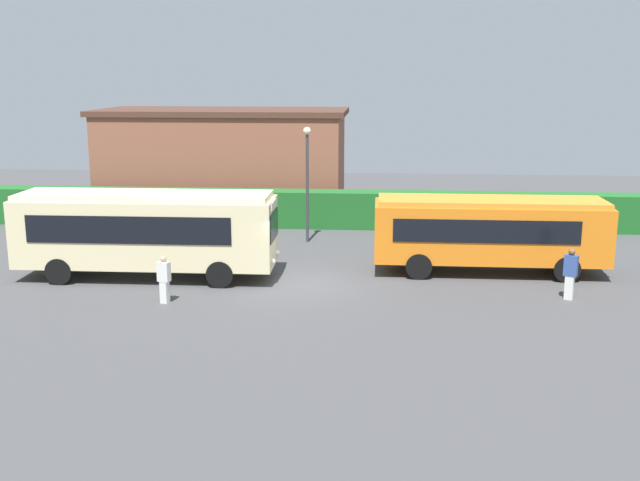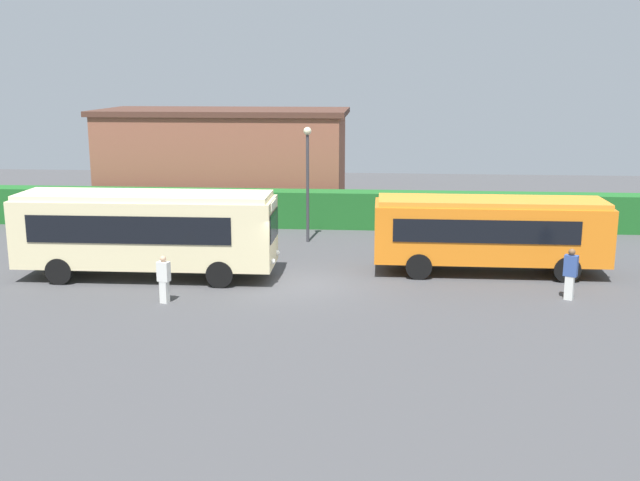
{
  "view_description": "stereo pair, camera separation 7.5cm",
  "coord_description": "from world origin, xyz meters",
  "px_view_note": "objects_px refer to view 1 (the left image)",
  "views": [
    {
      "loc": [
        2.81,
        -26.91,
        7.71
      ],
      "look_at": [
        0.54,
        1.33,
        1.38
      ],
      "focal_mm": 42.31,
      "sensor_mm": 36.0,
      "label": 1
    },
    {
      "loc": [
        2.88,
        -26.9,
        7.71
      ],
      "look_at": [
        0.54,
        1.33,
        1.38
      ],
      "focal_mm": 42.31,
      "sensor_mm": 36.0,
      "label": 2
    }
  ],
  "objects_px": {
    "person_left": "(164,278)",
    "person_right": "(570,273)",
    "person_center": "(440,241)",
    "bus_orange": "(490,230)",
    "lamppost": "(307,171)",
    "bus_cream": "(146,230)"
  },
  "relations": [
    {
      "from": "person_center",
      "to": "bus_orange",
      "type": "bearing_deg",
      "value": 155.49
    },
    {
      "from": "person_left",
      "to": "person_center",
      "type": "distance_m",
      "value": 11.83
    },
    {
      "from": "person_center",
      "to": "lamppost",
      "type": "height_order",
      "value": "lamppost"
    },
    {
      "from": "bus_orange",
      "to": "lamppost",
      "type": "xyz_separation_m",
      "value": [
        -7.61,
        4.96,
        1.62
      ]
    },
    {
      "from": "person_center",
      "to": "lamppost",
      "type": "xyz_separation_m",
      "value": [
        -5.85,
        3.25,
        2.47
      ]
    },
    {
      "from": "person_left",
      "to": "lamppost",
      "type": "relative_size",
      "value": 0.31
    },
    {
      "from": "person_left",
      "to": "person_right",
      "type": "bearing_deg",
      "value": 111.54
    },
    {
      "from": "person_left",
      "to": "person_center",
      "type": "bearing_deg",
      "value": 139.29
    },
    {
      "from": "person_left",
      "to": "person_center",
      "type": "height_order",
      "value": "person_left"
    },
    {
      "from": "person_center",
      "to": "person_left",
      "type": "bearing_deg",
      "value": 53.79
    },
    {
      "from": "person_left",
      "to": "person_right",
      "type": "distance_m",
      "value": 13.97
    },
    {
      "from": "bus_cream",
      "to": "person_right",
      "type": "distance_m",
      "value": 15.54
    },
    {
      "from": "person_center",
      "to": "lamppost",
      "type": "bearing_deg",
      "value": -9.27
    },
    {
      "from": "person_center",
      "to": "lamppost",
      "type": "relative_size",
      "value": 0.31
    },
    {
      "from": "bus_cream",
      "to": "lamppost",
      "type": "bearing_deg",
      "value": 50.17
    },
    {
      "from": "bus_orange",
      "to": "lamppost",
      "type": "distance_m",
      "value": 9.23
    },
    {
      "from": "bus_orange",
      "to": "person_center",
      "type": "height_order",
      "value": "bus_orange"
    },
    {
      "from": "bus_cream",
      "to": "person_center",
      "type": "distance_m",
      "value": 11.91
    },
    {
      "from": "person_right",
      "to": "lamppost",
      "type": "xyz_separation_m",
      "value": [
        -9.94,
        8.34,
        2.38
      ]
    },
    {
      "from": "person_left",
      "to": "lamppost",
      "type": "bearing_deg",
      "value": 173.44
    },
    {
      "from": "person_center",
      "to": "bus_cream",
      "type": "bearing_deg",
      "value": 36.84
    },
    {
      "from": "person_right",
      "to": "bus_orange",
      "type": "bearing_deg",
      "value": 61.25
    }
  ]
}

